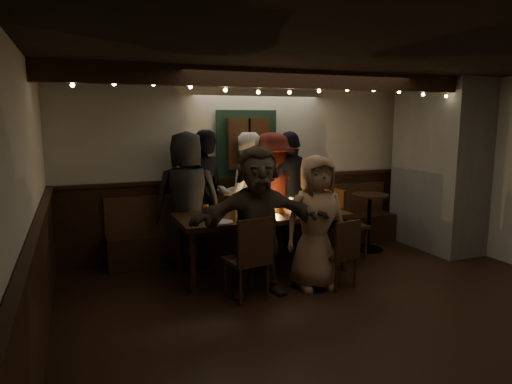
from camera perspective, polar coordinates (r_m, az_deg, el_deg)
name	(u,v)px	position (r m, az deg, el deg)	size (l,w,h in m)	color
room	(355,186)	(6.64, 12.29, 0.72)	(6.02, 5.01, 2.62)	black
dining_table	(262,218)	(6.00, 0.69, -3.33)	(2.23, 0.95, 0.97)	black
chair_near_left	(250,254)	(5.11, -0.72, -7.75)	(0.50, 0.50, 0.96)	black
chair_near_right	(342,250)	(5.58, 10.70, -7.14)	(0.45, 0.45, 0.85)	black
chair_end	(342,219)	(6.74, 10.74, -3.33)	(0.48, 0.48, 1.04)	black
high_top	(369,215)	(7.25, 13.98, -2.78)	(0.55, 0.55, 0.88)	black
person_a	(188,200)	(6.30, -8.56, -0.93)	(0.91, 0.59, 1.86)	black
person_b	(203,197)	(6.48, -6.60, -0.57)	(0.68, 0.45, 1.87)	black
person_c	(246,195)	(6.69, -1.23, -0.38)	(0.89, 0.69, 1.83)	white
person_d	(272,195)	(6.73, 1.98, -0.35)	(1.18, 0.68, 1.83)	#3E110D
person_e	(291,193)	(6.88, 4.36, -0.09)	(1.08, 0.45, 1.84)	black
person_f	(258,221)	(5.21, 0.23, -3.70)	(1.61, 0.51, 1.74)	#403326
person_g	(316,222)	(5.48, 7.50, -3.80)	(0.79, 0.51, 1.61)	#9A7354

